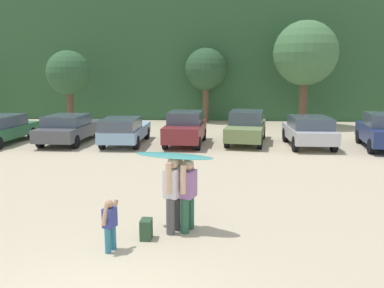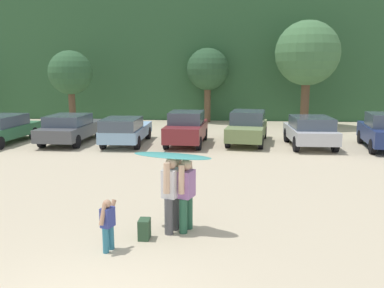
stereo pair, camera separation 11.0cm
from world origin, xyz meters
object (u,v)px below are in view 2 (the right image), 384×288
Objects in this scene: backpack_dropped at (144,229)px; person_adult at (172,190)px; parked_car_olive_green at (247,127)px; surfboard_teal at (172,156)px; parked_car_silver at (310,130)px; parked_car_maroon at (187,128)px; person_child at (108,222)px; parked_car_forest_green at (2,129)px; parked_car_dark_gray at (71,128)px; person_companion at (186,191)px; parked_car_sky_blue at (125,130)px.

person_adult is at bearing 38.84° from backpack_dropped.
parked_car_olive_green is 2.41× the size of surfboard_teal.
parked_car_silver is at bearing -98.17° from parked_car_olive_green.
parked_car_maroon is 12.16m from person_child.
person_child is (8.85, -11.73, -0.14)m from parked_car_forest_green.
backpack_dropped is at bearing 58.63° from person_adult.
surfboard_teal reaches higher than backpack_dropped.
person_adult is at bearing -147.61° from parked_car_dark_gray.
parked_car_dark_gray is at bearing -43.48° from surfboard_teal.
parked_car_silver is at bearing -96.45° from person_adult.
person_adult is 1.66m from person_child.
parked_car_olive_green is at bearing -85.74° from person_child.
person_child is 0.56× the size of surfboard_teal.
person_companion reaches higher than parked_car_dark_gray.
person_child is at bearing -139.83° from parked_car_forest_green.
parked_car_olive_green is at bearing -81.80° from parked_car_forest_green.
person_child is (-3.57, -12.83, -0.21)m from parked_car_olive_green.
parked_car_silver is 8.75× the size of backpack_dropped.
parked_car_forest_green is 1.22× the size of parked_car_silver.
parked_car_forest_green is 14.55m from surfboard_teal.
backpack_dropped is at bearing 175.01° from parked_car_olive_green.
parked_car_dark_gray is 13.04m from person_companion.
parked_car_sky_blue is 2.24× the size of surfboard_teal.
parked_car_sky_blue is at bearing -49.56° from person_companion.
parked_car_dark_gray is at bearing 92.44° from parked_car_maroon.
person_adult is (3.69, -10.71, 0.24)m from parked_car_sky_blue.
person_companion is (4.01, -10.63, 0.21)m from parked_car_sky_blue.
parked_car_maroon is at bearing 111.28° from parked_car_olive_green.
parked_car_maroon is at bearing -65.08° from person_companion.
person_companion is at bearing -159.68° from parked_car_sky_blue.
person_adult is 1.05m from backpack_dropped.
parked_car_forest_green is at bearing 95.75° from parked_car_maroon.
parked_car_silver reaches higher than parked_car_dark_gray.
parked_car_maroon is 3.13m from parked_car_olive_green.
parked_car_dark_gray is 4.35× the size of person_child.
parked_car_maroon is 3.79× the size of person_child.
parked_car_maroon reaches higher than parked_car_sky_blue.
surfboard_teal reaches higher than person_companion.
parked_car_forest_green is 1.02× the size of parked_car_olive_green.
backpack_dropped is (-5.90, -11.29, -0.58)m from parked_car_silver.
person_child is (-6.52, -11.94, -0.19)m from parked_car_silver.
parked_car_olive_green is 11.83m from person_companion.
parked_car_olive_green is at bearing -86.20° from surfboard_teal.
parked_car_dark_gray is 13.08m from backpack_dropped.
parked_car_sky_blue is (2.94, -0.40, -0.01)m from parked_car_dark_gray.
person_companion is at bearing -171.86° from surfboard_teal.
parked_car_silver is at bearing -86.08° from parked_car_forest_green.
parked_car_dark_gray is 12.95m from person_adult.
surfboard_teal is at bearing -147.35° from parked_car_dark_gray.
person_adult is at bearing -161.32° from parked_car_sky_blue.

